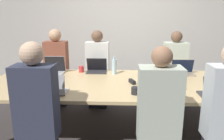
% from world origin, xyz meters
% --- Properties ---
extents(ground_plane, '(24.00, 24.00, 0.00)m').
position_xyz_m(ground_plane, '(0.00, 0.00, 0.00)').
color(ground_plane, '#383333').
extents(curtain_wall, '(12.00, 0.06, 2.80)m').
position_xyz_m(curtain_wall, '(0.00, 1.82, 1.40)').
color(curtain_wall, beige).
rests_on(curtain_wall, ground_plane).
extents(conference_table, '(3.69, 1.39, 0.74)m').
position_xyz_m(conference_table, '(0.00, 0.00, 0.69)').
color(conference_table, '#D6B77F').
rests_on(conference_table, ground_plane).
extents(laptop_near_right, '(0.37, 0.25, 0.25)m').
position_xyz_m(laptop_near_right, '(1.08, -0.53, 0.82)').
color(laptop_near_right, '#333338').
rests_on(laptop_near_right, conference_table).
extents(laptop_near_left, '(0.33, 0.24, 0.25)m').
position_xyz_m(laptop_near_left, '(-0.81, -0.49, 0.82)').
color(laptop_near_left, '#B7B7BC').
rests_on(laptop_near_left, conference_table).
extents(person_near_left, '(0.40, 0.24, 1.42)m').
position_xyz_m(person_near_left, '(-0.84, -0.92, 0.69)').
color(person_near_left, '#2D2D38').
rests_on(person_near_left, ground_plane).
extents(cup_near_left, '(0.09, 0.09, 0.10)m').
position_xyz_m(cup_near_left, '(-1.06, -0.46, 0.80)').
color(cup_near_left, '#232328').
rests_on(cup_near_left, conference_table).
extents(laptop_near_midright, '(0.32, 0.24, 0.25)m').
position_xyz_m(laptop_near_midright, '(0.40, -0.53, 0.82)').
color(laptop_near_midright, silver).
rests_on(laptop_near_midright, conference_table).
extents(person_near_midright, '(0.40, 0.24, 1.39)m').
position_xyz_m(person_near_midright, '(0.35, -0.96, 0.67)').
color(person_near_midright, '#2D2D38').
rests_on(person_near_midright, ground_plane).
extents(cup_near_midright, '(0.09, 0.09, 0.09)m').
position_xyz_m(cup_near_midright, '(0.16, -0.46, 0.79)').
color(cup_near_midright, '#232328').
rests_on(cup_near_midright, conference_table).
extents(bottle_near_midright, '(0.06, 0.06, 0.25)m').
position_xyz_m(bottle_near_midright, '(0.68, -0.37, 0.85)').
color(bottle_near_midright, black).
rests_on(bottle_near_midright, conference_table).
extents(laptop_far_right, '(0.34, 0.23, 0.23)m').
position_xyz_m(laptop_far_right, '(0.97, 0.46, 0.81)').
color(laptop_far_right, gray).
rests_on(laptop_far_right, conference_table).
extents(person_far_right, '(0.40, 0.24, 1.39)m').
position_xyz_m(person_far_right, '(0.94, 0.88, 0.67)').
color(person_far_right, '#2D2D38').
rests_on(person_far_right, ground_plane).
extents(cup_far_right, '(0.09, 0.09, 0.09)m').
position_xyz_m(cup_far_right, '(0.68, 0.43, 0.79)').
color(cup_far_right, red).
rests_on(cup_far_right, conference_table).
extents(laptop_far_midleft, '(0.33, 0.23, 0.23)m').
position_xyz_m(laptop_far_midleft, '(-0.40, 0.55, 0.81)').
color(laptop_far_midleft, '#333338').
rests_on(laptop_far_midleft, conference_table).
extents(person_far_midleft, '(0.40, 0.24, 1.39)m').
position_xyz_m(person_far_midleft, '(-0.41, 0.88, 0.67)').
color(person_far_midleft, '#2D2D38').
rests_on(person_far_midleft, ground_plane).
extents(cup_far_midleft, '(0.08, 0.08, 0.10)m').
position_xyz_m(cup_far_midleft, '(-0.65, 0.53, 0.79)').
color(cup_far_midleft, red).
rests_on(cup_far_midleft, conference_table).
extents(bottle_far_midleft, '(0.08, 0.08, 0.28)m').
position_xyz_m(bottle_far_midleft, '(-0.11, 0.44, 0.86)').
color(bottle_far_midleft, '#ADD1E0').
rests_on(bottle_far_midleft, conference_table).
extents(laptop_far_left, '(0.32, 0.27, 0.27)m').
position_xyz_m(laptop_far_left, '(-1.06, 0.45, 0.82)').
color(laptop_far_left, '#B7B7BC').
rests_on(laptop_far_left, conference_table).
extents(person_far_left, '(0.40, 0.24, 1.41)m').
position_xyz_m(person_far_left, '(-1.16, 0.94, 0.69)').
color(person_far_left, '#2D2D38').
rests_on(person_far_left, ground_plane).
extents(cup_far_left, '(0.08, 0.08, 0.08)m').
position_xyz_m(cup_far_left, '(-1.30, 0.40, 0.78)').
color(cup_far_left, red).
rests_on(cup_far_left, conference_table).
extents(stapler, '(0.09, 0.16, 0.05)m').
position_xyz_m(stapler, '(0.15, -0.04, 0.77)').
color(stapler, black).
rests_on(stapler, conference_table).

